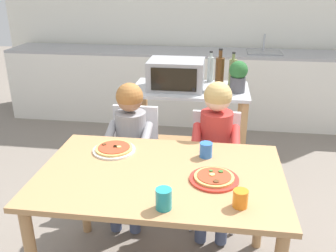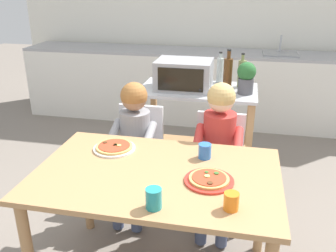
# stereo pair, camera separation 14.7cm
# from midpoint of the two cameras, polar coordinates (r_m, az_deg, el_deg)

# --- Properties ---
(ground_plane) EXTENTS (12.38, 12.38, 0.00)m
(ground_plane) POSITION_cam_midpoint_polar(r_m,az_deg,el_deg) (3.43, 0.93, -7.86)
(ground_plane) COLOR slate
(back_wall_tiled) EXTENTS (5.17, 0.14, 2.70)m
(back_wall_tiled) POSITION_cam_midpoint_polar(r_m,az_deg,el_deg) (4.89, 3.91, 17.83)
(back_wall_tiled) COLOR white
(back_wall_tiled) RESTS_ON ground
(kitchen_counter) EXTENTS (4.65, 0.60, 1.08)m
(kitchen_counter) POSITION_cam_midpoint_polar(r_m,az_deg,el_deg) (4.65, 3.26, 6.21)
(kitchen_counter) COLOR silver
(kitchen_counter) RESTS_ON ground
(kitchen_island_cart) EXTENTS (0.96, 0.55, 0.86)m
(kitchen_island_cart) POSITION_cam_midpoint_polar(r_m,az_deg,el_deg) (3.15, 2.02, 0.84)
(kitchen_island_cart) COLOR #B7BABF
(kitchen_island_cart) RESTS_ON ground
(toaster_oven) EXTENTS (0.45, 0.34, 0.24)m
(toaster_oven) POSITION_cam_midpoint_polar(r_m,az_deg,el_deg) (3.01, -0.13, 8.00)
(toaster_oven) COLOR #999BA0
(toaster_oven) RESTS_ON kitchen_island_cart
(bottle_dark_olive_oil) EXTENTS (0.07, 0.07, 0.33)m
(bottle_dark_olive_oil) POSITION_cam_midpoint_polar(r_m,az_deg,el_deg) (3.01, 6.62, 8.21)
(bottle_dark_olive_oil) COLOR #4C2D14
(bottle_dark_olive_oil) RESTS_ON kitchen_island_cart
(bottle_clear_vinegar) EXTENTS (0.07, 0.07, 0.28)m
(bottle_clear_vinegar) POSITION_cam_midpoint_polar(r_m,az_deg,el_deg) (3.14, 8.67, 8.29)
(bottle_clear_vinegar) COLOR olive
(bottle_clear_vinegar) RESTS_ON kitchen_island_cart
(bottle_squat_spirits) EXTENTS (0.05, 0.05, 0.27)m
(bottle_squat_spirits) POSITION_cam_midpoint_polar(r_m,az_deg,el_deg) (3.24, 5.31, 8.82)
(bottle_squat_spirits) COLOR #ADB7B2
(bottle_squat_spirits) RESTS_ON kitchen_island_cart
(potted_herb_plant) EXTENTS (0.15, 0.15, 0.25)m
(potted_herb_plant) POSITION_cam_midpoint_polar(r_m,az_deg,el_deg) (2.95, 9.44, 7.73)
(potted_herb_plant) COLOR #4C4C51
(potted_herb_plant) RESTS_ON kitchen_island_cart
(dining_table) EXTENTS (1.33, 0.85, 0.73)m
(dining_table) POSITION_cam_midpoint_polar(r_m,az_deg,el_deg) (2.06, -3.25, -9.64)
(dining_table) COLOR #AD7F51
(dining_table) RESTS_ON ground
(dining_chair_left) EXTENTS (0.36, 0.36, 0.81)m
(dining_chair_left) POSITION_cam_midpoint_polar(r_m,az_deg,el_deg) (2.81, -6.83, -4.12)
(dining_chair_left) COLOR silver
(dining_chair_left) RESTS_ON ground
(dining_chair_right) EXTENTS (0.36, 0.36, 0.81)m
(dining_chair_right) POSITION_cam_midpoint_polar(r_m,az_deg,el_deg) (2.69, 5.68, -5.29)
(dining_chair_right) COLOR silver
(dining_chair_right) RESTS_ON ground
(child_in_grey_shirt) EXTENTS (0.32, 0.42, 1.02)m
(child_in_grey_shirt) POSITION_cam_midpoint_polar(r_m,az_deg,el_deg) (2.63, -7.66, -1.69)
(child_in_grey_shirt) COLOR #424C6B
(child_in_grey_shirt) RESTS_ON ground
(child_in_red_shirt) EXTENTS (0.32, 0.42, 1.06)m
(child_in_red_shirt) POSITION_cam_midpoint_polar(r_m,az_deg,el_deg) (2.50, 5.73, -2.45)
(child_in_red_shirt) COLOR #424C6B
(child_in_red_shirt) RESTS_ON ground
(pizza_plate_white) EXTENTS (0.26, 0.26, 0.03)m
(pizza_plate_white) POSITION_cam_midpoint_polar(r_m,az_deg,el_deg) (2.26, -10.23, -3.57)
(pizza_plate_white) COLOR white
(pizza_plate_white) RESTS_ON dining_table
(pizza_plate_red_rimmed) EXTENTS (0.26, 0.26, 0.03)m
(pizza_plate_red_rimmed) POSITION_cam_midpoint_polar(r_m,az_deg,el_deg) (1.93, 4.99, -8.10)
(pizza_plate_red_rimmed) COLOR red
(pizza_plate_red_rimmed) RESTS_ON dining_table
(drinking_cup_teal) EXTENTS (0.08, 0.08, 0.10)m
(drinking_cup_teal) POSITION_cam_midpoint_polar(r_m,az_deg,el_deg) (1.69, -3.22, -11.28)
(drinking_cup_teal) COLOR teal
(drinking_cup_teal) RESTS_ON dining_table
(drinking_cup_orange) EXTENTS (0.07, 0.07, 0.08)m
(drinking_cup_orange) POSITION_cam_midpoint_polar(r_m,az_deg,el_deg) (1.73, 8.75, -11.13)
(drinking_cup_orange) COLOR orange
(drinking_cup_orange) RESTS_ON dining_table
(drinking_cup_blue) EXTENTS (0.07, 0.07, 0.09)m
(drinking_cup_blue) POSITION_cam_midpoint_polar(r_m,az_deg,el_deg) (2.15, 3.97, -3.75)
(drinking_cup_blue) COLOR blue
(drinking_cup_blue) RESTS_ON dining_table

